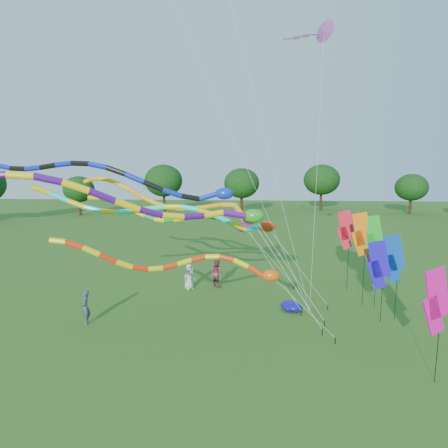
# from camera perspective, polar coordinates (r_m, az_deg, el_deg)

# --- Properties ---
(ground) EXTENTS (160.00, 160.00, 0.00)m
(ground) POSITION_cam_1_polar(r_m,az_deg,el_deg) (16.70, 6.01, -18.84)
(ground) COLOR #275717
(ground) RESTS_ON ground
(tree_ring) EXTENTS (119.24, 120.23, 9.68)m
(tree_ring) POSITION_cam_1_polar(r_m,az_deg,el_deg) (10.30, -9.59, -3.22)
(tree_ring) COLOR #382314
(tree_ring) RESTS_ON ground
(tube_kite_red) EXTENTS (11.29, 2.37, 5.50)m
(tube_kite_red) POSITION_cam_1_polar(r_m,az_deg,el_deg) (15.66, -4.34, -6.21)
(tube_kite_red) COLOR black
(tube_kite_red) RESTS_ON ground
(tube_kite_orange) EXTENTS (13.34, 5.42, 7.76)m
(tube_kite_orange) POSITION_cam_1_polar(r_m,az_deg,el_deg) (20.10, -6.57, 3.35)
(tube_kite_orange) COLOR black
(tube_kite_orange) RESTS_ON ground
(tube_kite_purple) EXTENTS (15.68, 5.66, 8.18)m
(tube_kite_purple) POSITION_cam_1_polar(r_m,az_deg,el_deg) (15.38, -12.98, 3.23)
(tube_kite_purple) COLOR black
(tube_kite_purple) RESTS_ON ground
(tube_kite_blue) EXTENTS (16.79, 1.16, 8.82)m
(tube_kite_blue) POSITION_cam_1_polar(r_m,az_deg,el_deg) (19.69, -14.54, 6.53)
(tube_kite_blue) COLOR black
(tube_kite_blue) RESTS_ON ground
(tube_kite_cyan) EXTENTS (14.75, 2.34, 7.36)m
(tube_kite_cyan) POSITION_cam_1_polar(r_m,az_deg,el_deg) (19.00, -6.41, 1.40)
(tube_kite_cyan) COLOR black
(tube_kite_cyan) RESTS_ON ground
(tube_kite_green) EXTENTS (12.79, 1.04, 6.52)m
(tube_kite_green) POSITION_cam_1_polar(r_m,az_deg,el_deg) (23.64, -5.24, 0.87)
(tube_kite_green) COLOR black
(tube_kite_green) RESTS_ON ground
(delta_kite_high_c) EXTENTS (3.08, 4.62, 16.01)m
(delta_kite_high_c) POSITION_cam_1_polar(r_m,az_deg,el_deg) (24.21, 14.97, 26.53)
(delta_kite_high_c) COLOR black
(delta_kite_high_c) RESTS_ON ground
(banner_pole_blue_a) EXTENTS (1.16, 0.28, 4.21)m
(banner_pole_blue_a) POSITION_cam_1_polar(r_m,az_deg,el_deg) (20.04, 22.47, -5.79)
(banner_pole_blue_a) COLOR black
(banner_pole_blue_a) RESTS_ON ground
(banner_pole_orange) EXTENTS (1.16, 0.14, 5.33)m
(banner_pole_orange) POSITION_cam_1_polar(r_m,az_deg,el_deg) (21.99, 20.18, -1.51)
(banner_pole_orange) COLOR black
(banner_pole_orange) RESTS_ON ground
(banner_pole_magenta_a) EXTENTS (1.12, 0.47, 4.31)m
(banner_pole_magenta_a) POSITION_cam_1_polar(r_m,az_deg,el_deg) (15.19, 29.57, -10.24)
(banner_pole_magenta_a) COLOR black
(banner_pole_magenta_a) RESTS_ON ground
(banner_pole_red) EXTENTS (1.16, 0.08, 5.14)m
(banner_pole_red) POSITION_cam_1_polar(r_m,az_deg,el_deg) (24.60, 18.03, -0.86)
(banner_pole_red) COLOR black
(banner_pole_red) RESTS_ON ground
(banner_pole_blue_b) EXTENTS (1.16, 0.22, 4.45)m
(banner_pole_blue_b) POSITION_cam_1_polar(r_m,az_deg,el_deg) (20.62, 24.37, -4.84)
(banner_pole_blue_b) COLOR black
(banner_pole_blue_b) RESTS_ON ground
(banner_pole_green) EXTENTS (1.09, 0.56, 5.20)m
(banner_pole_green) POSITION_cam_1_polar(r_m,az_deg,el_deg) (22.03, 21.81, -1.93)
(banner_pole_green) COLOR black
(banner_pole_green) RESTS_ON ground
(banner_pole_violet) EXTENTS (1.10, 0.52, 4.11)m
(banner_pole_violet) POSITION_cam_1_polar(r_m,az_deg,el_deg) (25.34, 21.53, -3.14)
(banner_pole_violet) COLOR black
(banner_pole_violet) RESTS_ON ground
(blue_nylon_heap) EXTENTS (1.60, 1.58, 0.49)m
(blue_nylon_heap) POSITION_cam_1_polar(r_m,az_deg,el_deg) (21.34, 9.45, -12.09)
(blue_nylon_heap) COLOR #100CA0
(blue_nylon_heap) RESTS_ON ground
(person_a) EXTENTS (0.93, 0.93, 1.64)m
(person_a) POSITION_cam_1_polar(r_m,az_deg,el_deg) (24.33, -5.32, -7.97)
(person_a) COLOR beige
(person_a) RESTS_ON ground
(person_b) EXTENTS (0.61, 0.73, 1.71)m
(person_b) POSITION_cam_1_polar(r_m,az_deg,el_deg) (20.15, -20.36, -11.82)
(person_b) COLOR #394450
(person_b) RESTS_ON ground
(person_c) EXTENTS (1.12, 1.14, 1.85)m
(person_c) POSITION_cam_1_polar(r_m,az_deg,el_deg) (24.73, -1.07, -7.41)
(person_c) COLOR #8E3346
(person_c) RESTS_ON ground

